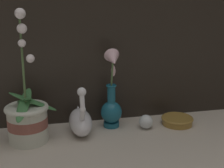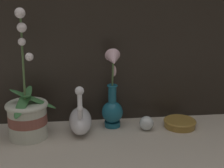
{
  "view_description": "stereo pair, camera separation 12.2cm",
  "coord_description": "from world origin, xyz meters",
  "px_view_note": "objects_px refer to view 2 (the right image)",
  "views": [
    {
      "loc": [
        -0.23,
        -1.03,
        0.54
      ],
      "look_at": [
        0.02,
        0.11,
        0.2
      ],
      "focal_mm": 50.0,
      "sensor_mm": 36.0,
      "label": 1
    },
    {
      "loc": [
        -0.11,
        -1.05,
        0.54
      ],
      "look_at": [
        0.02,
        0.11,
        0.2
      ],
      "focal_mm": 50.0,
      "sensor_mm": 36.0,
      "label": 2
    }
  ],
  "objects_px": {
    "orchid_potted_plant": "(28,115)",
    "swan_figurine": "(80,119)",
    "glass_sphere": "(147,123)",
    "amber_dish": "(180,123)",
    "blue_vase": "(113,101)"
  },
  "relations": [
    {
      "from": "swan_figurine",
      "to": "blue_vase",
      "type": "height_order",
      "value": "blue_vase"
    },
    {
      "from": "glass_sphere",
      "to": "amber_dish",
      "type": "height_order",
      "value": "glass_sphere"
    },
    {
      "from": "blue_vase",
      "to": "amber_dish",
      "type": "height_order",
      "value": "blue_vase"
    },
    {
      "from": "swan_figurine",
      "to": "glass_sphere",
      "type": "relative_size",
      "value": 3.62
    },
    {
      "from": "orchid_potted_plant",
      "to": "swan_figurine",
      "type": "relative_size",
      "value": 2.34
    },
    {
      "from": "blue_vase",
      "to": "amber_dish",
      "type": "bearing_deg",
      "value": -6.49
    },
    {
      "from": "blue_vase",
      "to": "orchid_potted_plant",
      "type": "bearing_deg",
      "value": -170.1
    },
    {
      "from": "orchid_potted_plant",
      "to": "blue_vase",
      "type": "relative_size",
      "value": 1.48
    },
    {
      "from": "orchid_potted_plant",
      "to": "swan_figurine",
      "type": "distance_m",
      "value": 0.21
    },
    {
      "from": "blue_vase",
      "to": "glass_sphere",
      "type": "distance_m",
      "value": 0.17
    },
    {
      "from": "orchid_potted_plant",
      "to": "blue_vase",
      "type": "height_order",
      "value": "orchid_potted_plant"
    },
    {
      "from": "amber_dish",
      "to": "swan_figurine",
      "type": "bearing_deg",
      "value": 179.5
    },
    {
      "from": "orchid_potted_plant",
      "to": "swan_figurine",
      "type": "height_order",
      "value": "orchid_potted_plant"
    },
    {
      "from": "swan_figurine",
      "to": "glass_sphere",
      "type": "bearing_deg",
      "value": -3.58
    },
    {
      "from": "glass_sphere",
      "to": "amber_dish",
      "type": "relative_size",
      "value": 0.43
    }
  ]
}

